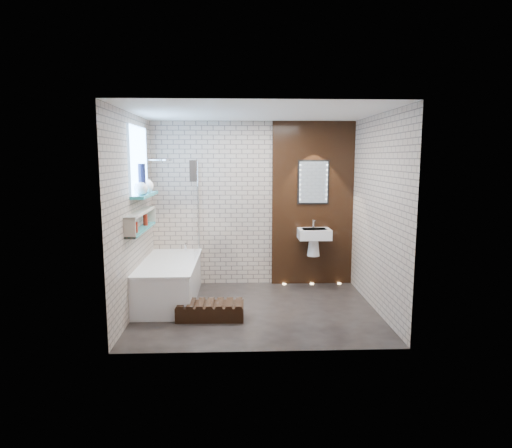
{
  "coord_description": "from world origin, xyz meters",
  "views": [
    {
      "loc": [
        -0.23,
        -5.74,
        2.03
      ],
      "look_at": [
        0.0,
        0.15,
        1.15
      ],
      "focal_mm": 31.1,
      "sensor_mm": 36.0,
      "label": 1
    }
  ],
  "objects_px": {
    "bath_screen": "(196,208)",
    "walnut_step": "(210,311)",
    "bathtub": "(170,281)",
    "washbasin": "(314,238)",
    "led_mirror": "(313,182)"
  },
  "relations": [
    {
      "from": "bath_screen",
      "to": "washbasin",
      "type": "xyz_separation_m",
      "value": [
        1.82,
        0.18,
        -0.49
      ]
    },
    {
      "from": "led_mirror",
      "to": "bath_screen",
      "type": "bearing_deg",
      "value": -169.34
    },
    {
      "from": "bath_screen",
      "to": "bathtub",
      "type": "bearing_deg",
      "value": -128.9
    },
    {
      "from": "bath_screen",
      "to": "walnut_step",
      "type": "distance_m",
      "value": 1.7
    },
    {
      "from": "washbasin",
      "to": "bathtub",
      "type": "bearing_deg",
      "value": -163.99
    },
    {
      "from": "bath_screen",
      "to": "led_mirror",
      "type": "bearing_deg",
      "value": 10.66
    },
    {
      "from": "bath_screen",
      "to": "led_mirror",
      "type": "height_order",
      "value": "led_mirror"
    },
    {
      "from": "bathtub",
      "to": "walnut_step",
      "type": "distance_m",
      "value": 1.0
    },
    {
      "from": "bathtub",
      "to": "bath_screen",
      "type": "relative_size",
      "value": 1.24
    },
    {
      "from": "bathtub",
      "to": "washbasin",
      "type": "height_order",
      "value": "washbasin"
    },
    {
      "from": "bathtub",
      "to": "washbasin",
      "type": "bearing_deg",
      "value": 16.01
    },
    {
      "from": "washbasin",
      "to": "walnut_step",
      "type": "bearing_deg",
      "value": -138.44
    },
    {
      "from": "bathtub",
      "to": "walnut_step",
      "type": "relative_size",
      "value": 2.05
    },
    {
      "from": "washbasin",
      "to": "led_mirror",
      "type": "bearing_deg",
      "value": 90.0
    },
    {
      "from": "bathtub",
      "to": "washbasin",
      "type": "xyz_separation_m",
      "value": [
        2.17,
        0.62,
        0.5
      ]
    }
  ]
}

